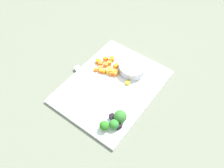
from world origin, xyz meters
TOP-DOWN VIEW (x-y plane):
  - ground_plane at (0.00, 0.00)m, footprint 4.00×4.00m
  - cutting_board at (0.00, 0.00)m, footprint 0.40×0.31m
  - prep_bowl at (-0.11, 0.02)m, footprint 0.11×0.11m
  - chef_knife at (0.09, 0.03)m, footprint 0.14×0.31m
  - carrot_dice_0 at (-0.11, -0.08)m, footprint 0.03×0.03m
  - carrot_dice_1 at (-0.09, -0.10)m, footprint 0.02×0.02m
  - carrot_dice_2 at (-0.06, -0.12)m, footprint 0.02×0.02m
  - carrot_dice_3 at (-0.06, -0.10)m, footprint 0.02×0.02m
  - carrot_dice_4 at (-0.03, -0.08)m, footprint 0.02×0.02m
  - carrot_dice_5 at (-0.07, -0.08)m, footprint 0.02×0.02m
  - carrot_dice_6 at (-0.09, -0.04)m, footprint 0.02×0.02m
  - carrot_dice_7 at (-0.05, -0.02)m, footprint 0.02×0.02m
  - carrot_dice_8 at (-0.06, -0.05)m, footprint 0.02×0.02m
  - carrot_dice_9 at (-0.04, -0.03)m, footprint 0.02×0.02m
  - carrot_dice_10 at (-0.08, -0.07)m, footprint 0.02×0.02m
  - carrot_dice_11 at (-0.03, -0.06)m, footprint 0.02×0.02m
  - carrot_dice_12 at (-0.02, -0.10)m, footprint 0.02×0.02m
  - carrot_dice_13 at (-0.04, -0.09)m, footprint 0.01×0.02m
  - pepper_dice_0 at (-0.05, -0.05)m, footprint 0.03×0.03m
  - pepper_dice_1 at (-0.06, -0.02)m, footprint 0.02×0.02m
  - pepper_dice_2 at (-0.04, 0.04)m, footprint 0.02×0.02m
  - broccoli_floret_0 at (0.14, 0.11)m, footprint 0.03×0.03m
  - broccoli_floret_1 at (0.10, 0.11)m, footprint 0.04×0.04m
  - broccoli_floret_2 at (0.16, 0.09)m, footprint 0.03×0.03m

SIDE VIEW (x-z plane):
  - ground_plane at x=0.00m, z-range 0.00..0.00m
  - cutting_board at x=0.00m, z-range 0.00..0.01m
  - carrot_dice_12 at x=-0.02m, z-range 0.01..0.02m
  - pepper_dice_2 at x=-0.04m, z-range 0.01..0.02m
  - pepper_dice_1 at x=-0.06m, z-range 0.01..0.02m
  - carrot_dice_13 at x=-0.04m, z-range 0.01..0.02m
  - chef_knife at x=0.09m, z-range 0.01..0.03m
  - carrot_dice_11 at x=-0.03m, z-range 0.01..0.03m
  - carrot_dice_4 at x=-0.03m, z-range 0.01..0.03m
  - carrot_dice_6 at x=-0.09m, z-range 0.01..0.03m
  - carrot_dice_0 at x=-0.11m, z-range 0.01..0.03m
  - carrot_dice_8 at x=-0.06m, z-range 0.01..0.03m
  - carrot_dice_3 at x=-0.06m, z-range 0.01..0.03m
  - carrot_dice_5 at x=-0.07m, z-range 0.01..0.03m
  - carrot_dice_10 at x=-0.08m, z-range 0.01..0.03m
  - carrot_dice_1 at x=-0.09m, z-range 0.01..0.03m
  - carrot_dice_2 at x=-0.06m, z-range 0.01..0.03m
  - carrot_dice_7 at x=-0.05m, z-range 0.01..0.03m
  - carrot_dice_9 at x=-0.04m, z-range 0.01..0.03m
  - pepper_dice_0 at x=-0.05m, z-range 0.01..0.03m
  - prep_bowl at x=-0.11m, z-range 0.01..0.05m
  - broccoli_floret_0 at x=0.14m, z-range 0.01..0.05m
  - broccoli_floret_2 at x=0.16m, z-range 0.01..0.05m
  - broccoli_floret_1 at x=0.10m, z-range 0.01..0.06m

